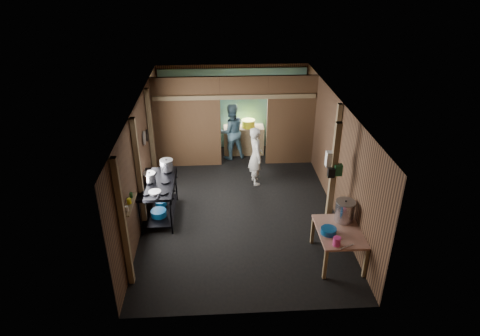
{
  "coord_description": "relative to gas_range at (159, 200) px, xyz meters",
  "views": [
    {
      "loc": [
        -0.51,
        -8.68,
        5.51
      ],
      "look_at": [
        0.0,
        -0.2,
        1.1
      ],
      "focal_mm": 31.12,
      "sensor_mm": 36.0,
      "label": 1
    }
  ],
  "objects": [
    {
      "name": "bag_white",
      "position": [
        3.68,
        -0.79,
        1.33
      ],
      "size": [
        0.22,
        0.15,
        0.32
      ],
      "primitive_type": "cube",
      "color": "white",
      "rests_on": "post_free"
    },
    {
      "name": "cross_beam",
      "position": [
        1.88,
        2.58,
        1.6
      ],
      "size": [
        4.4,
        0.12,
        0.12
      ],
      "primitive_type": "cube",
      "color": "#8B7451",
      "rests_on": "wall_left"
    },
    {
      "name": "stove_pot_large",
      "position": [
        0.17,
        0.55,
        0.59
      ],
      "size": [
        0.36,
        0.36,
        0.31
      ],
      "primitive_type": null,
      "rotation": [
        0.0,
        0.0,
        -0.19
      ],
      "color": "#BBBBC4",
      "rests_on": "gas_range"
    },
    {
      "name": "wall_left",
      "position": [
        -0.37,
        0.43,
        0.85
      ],
      "size": [
        0.0,
        7.0,
        2.6
      ],
      "primitive_type": "cube",
      "color": "brown",
      "rests_on": "ground"
    },
    {
      "name": "bag_black",
      "position": [
        3.66,
        -0.95,
        1.1
      ],
      "size": [
        0.14,
        0.1,
        0.2
      ],
      "primitive_type": "cube",
      "color": "black",
      "rests_on": "post_free"
    },
    {
      "name": "pan_lid_big",
      "position": [
        -0.33,
        0.83,
        1.2
      ],
      "size": [
        0.03,
        0.34,
        0.34
      ],
      "primitive_type": "cylinder",
      "rotation": [
        0.0,
        1.57,
        0.0
      ],
      "color": "gray",
      "rests_on": "wall_left"
    },
    {
      "name": "stock_pot",
      "position": [
        3.88,
        -1.4,
        0.45
      ],
      "size": [
        0.5,
        0.5,
        0.46
      ],
      "primitive_type": null,
      "rotation": [
        0.0,
        0.0,
        0.33
      ],
      "color": "#BBBBC4",
      "rests_on": "prep_table"
    },
    {
      "name": "turquoise_panel",
      "position": [
        1.88,
        3.87,
        0.8
      ],
      "size": [
        4.4,
        0.06,
        2.5
      ],
      "primitive_type": "cube",
      "color": "#62A1A1",
      "rests_on": "wall_back"
    },
    {
      "name": "jar_yellow",
      "position": [
        -0.27,
        -1.67,
        1.01
      ],
      "size": [
        0.08,
        0.08,
        0.1
      ],
      "primitive_type": "cylinder",
      "color": "yellow",
      "rests_on": "wall_shelf"
    },
    {
      "name": "wash_basin",
      "position": [
        3.47,
        -1.82,
        0.3
      ],
      "size": [
        0.31,
        0.31,
        0.11
      ],
      "primitive_type": "cylinder",
      "rotation": [
        0.0,
        0.0,
        -0.0
      ],
      "color": "navy",
      "rests_on": "prep_table"
    },
    {
      "name": "wall_right",
      "position": [
        4.13,
        0.43,
        0.85
      ],
      "size": [
        0.0,
        7.0,
        2.6
      ],
      "primitive_type": "cube",
      "color": "brown",
      "rests_on": "ground"
    },
    {
      "name": "worker_back",
      "position": [
        1.79,
        3.06,
        0.39
      ],
      "size": [
        0.96,
        0.83,
        1.68
      ],
      "primitive_type": "imported",
      "rotation": [
        0.0,
        0.0,
        3.41
      ],
      "color": "slate",
      "rests_on": "floor"
    },
    {
      "name": "bag_green",
      "position": [
        3.8,
        -0.93,
        1.15
      ],
      "size": [
        0.16,
        0.12,
        0.24
      ],
      "primitive_type": "cube",
      "color": "#154723",
      "rests_on": "post_free"
    },
    {
      "name": "post_left_b",
      "position": [
        -0.3,
        -0.37,
        0.85
      ],
      "size": [
        0.1,
        0.12,
        2.6
      ],
      "primitive_type": "cube",
      "color": "#8B7451",
      "rests_on": "floor"
    },
    {
      "name": "post_right",
      "position": [
        4.06,
        0.23,
        0.85
      ],
      "size": [
        0.1,
        0.12,
        2.6
      ],
      "primitive_type": "cube",
      "color": "#8B7451",
      "rests_on": "floor"
    },
    {
      "name": "pan_lid_small",
      "position": [
        -0.33,
        1.23,
        1.1
      ],
      "size": [
        0.03,
        0.3,
        0.3
      ],
      "primitive_type": "cylinder",
      "rotation": [
        0.0,
        1.57,
        0.0
      ],
      "color": "black",
      "rests_on": "wall_left"
    },
    {
      "name": "partition_left",
      "position": [
        0.55,
        2.63,
        0.85
      ],
      "size": [
        1.85,
        0.1,
        2.6
      ],
      "primitive_type": "cube",
      "color": "brown",
      "rests_on": "floor"
    },
    {
      "name": "floor",
      "position": [
        1.88,
        0.43,
        -0.45
      ],
      "size": [
        4.5,
        7.0,
        0.0
      ],
      "primitive_type": "cube",
      "color": "black",
      "rests_on": "ground"
    },
    {
      "name": "frying_pan",
      "position": [
        0.0,
        -0.46,
        0.48
      ],
      "size": [
        0.41,
        0.55,
        0.06
      ],
      "primitive_type": null,
      "rotation": [
        0.0,
        0.0,
        -0.32
      ],
      "color": "gray",
      "rests_on": "gas_range"
    },
    {
      "name": "jar_white",
      "position": [
        -0.27,
        -1.92,
        1.01
      ],
      "size": [
        0.07,
        0.07,
        0.1
      ],
      "primitive_type": "cylinder",
      "color": "white",
      "rests_on": "wall_shelf"
    },
    {
      "name": "stove_pot_med",
      "position": [
        -0.17,
        0.06,
        0.55
      ],
      "size": [
        0.35,
        0.35,
        0.24
      ],
      "primitive_type": null,
      "rotation": [
        0.0,
        0.0,
        0.32
      ],
      "color": "#BBBBC4",
      "rests_on": "gas_range"
    },
    {
      "name": "blue_tub_back",
      "position": [
        0.0,
        0.22,
        -0.22
      ],
      "size": [
        0.29,
        0.29,
        0.11
      ],
      "primitive_type": "cylinder",
      "color": "navy",
      "rests_on": "gas_range"
    },
    {
      "name": "pink_bucket",
      "position": [
        3.52,
        -2.19,
        0.32
      ],
      "size": [
        0.18,
        0.18,
        0.17
      ],
      "primitive_type": "cylinder",
      "rotation": [
        0.0,
        0.0,
        0.31
      ],
      "color": "#DF388E",
      "rests_on": "prep_table"
    },
    {
      "name": "back_counter",
      "position": [
        2.18,
        3.38,
        -0.03
      ],
      "size": [
        1.2,
        0.5,
        0.85
      ],
      "primitive_type": "cube",
      "color": "#8B7451",
      "rests_on": "floor"
    },
    {
      "name": "blue_tub_front",
      "position": [
        0.0,
        -0.25,
        -0.21
      ],
      "size": [
        0.35,
        0.35,
        0.15
      ],
      "primitive_type": "cylinder",
      "color": "navy",
      "rests_on": "gas_range"
    },
    {
      "name": "wall_clock",
      "position": [
        2.13,
        3.83,
        1.45
      ],
      "size": [
        0.2,
        0.03,
        0.2
      ],
      "primitive_type": "cylinder",
      "rotation": [
        1.57,
        0.0,
        0.0
      ],
      "color": "white",
      "rests_on": "wall_back"
    },
    {
      "name": "partition_right",
      "position": [
        3.46,
        2.63,
        0.85
      ],
      "size": [
        1.35,
        0.1,
        2.6
      ],
      "primitive_type": "cube",
      "color": "brown",
      "rests_on": "floor"
    },
    {
      "name": "wall_back",
      "position": [
        1.88,
        3.93,
        0.85
      ],
      "size": [
        4.5,
        0.0,
        2.6
      ],
      "primitive_type": "cube",
      "color": "brown",
      "rests_on": "ground"
    },
    {
      "name": "gas_range",
      "position": [
        0.0,
        0.0,
        0.0
      ],
      "size": [
        0.79,
        1.54,
        0.91
      ],
      "primitive_type": null,
      "color": "black",
      "rests_on": "floor"
    },
    {
      "name": "partition_header",
      "position": [
        2.13,
        2.63,
        1.85
      ],
      "size": [
        1.3,
        0.1,
        0.6
      ],
      "primitive_type": "cube",
      "color": "brown",
      "rests_on": "wall_back"
    },
    {
      "name": "post_left_a",
      "position": [
        -0.3,
        -2.17,
        0.85
      ],
      "size": [
        0.1,
        0.12,
        2.6
      ],
      "primitive_type": "cube",
      "color": "#8B7451",
      "rests_on": "floor"
    },
    {
      "name": "wall_front",
      "position": [
        1.88,
        -3.07,
        0.85
      ],
      "size": [
        4.5,
        0.0,
        2.6
      ],
      "primitive_type": "cube",
      "color": "brown",
      "rests_on": "ground"
    },
    {
      "name": "cook",
      "position": [
        2.37,
        1.49,
        0.34
      ],
      "size": [
        0.47,
        0.63,
        1.58
      ],
      "primitive_type": "imported",
      "rotation": [
        0.0,
        0.0,
        1.74
      ],
      "color": "silver",
      "rests_on": "floor"
    },
    {
      "name": "jar_green",
      "position": [
        -0.27,
        -1.45,
        1.01
      ],
      "size": [
        0.06,
        0.06,
        0.1
      ],
      "primitive_type": "cylinder",
      "color": "#154723",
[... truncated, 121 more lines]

